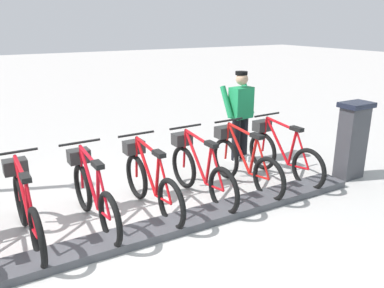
{
  "coord_description": "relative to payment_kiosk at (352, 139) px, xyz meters",
  "views": [
    {
      "loc": [
        -3.9,
        1.36,
        2.51
      ],
      "look_at": [
        0.5,
        -1.18,
        0.9
      ],
      "focal_mm": 36.31,
      "sensor_mm": 36.0,
      "label": 1
    }
  ],
  "objects": [
    {
      "name": "bike_docked_5",
      "position": [
        0.57,
        4.94,
        -0.24
      ],
      "size": [
        1.72,
        0.54,
        1.02
      ],
      "color": "black",
      "rests_on": "ground"
    },
    {
      "name": "bike_docked_3",
      "position": [
        0.57,
        3.36,
        -0.24
      ],
      "size": [
        1.72,
        0.54,
        1.02
      ],
      "color": "black",
      "rests_on": "ground"
    },
    {
      "name": "ground_plane",
      "position": [
        -0.05,
        3.95,
        -0.67
      ],
      "size": [
        60.0,
        60.0,
        0.0
      ],
      "primitive_type": "plane",
      "color": "#B5B0AC"
    },
    {
      "name": "bike_docked_1",
      "position": [
        0.57,
        1.78,
        -0.24
      ],
      "size": [
        1.72,
        0.54,
        1.02
      ],
      "color": "black",
      "rests_on": "ground"
    },
    {
      "name": "payment_kiosk",
      "position": [
        0.0,
        0.0,
        0.0
      ],
      "size": [
        0.36,
        0.52,
        1.28
      ],
      "color": "#38383D",
      "rests_on": "ground"
    },
    {
      "name": "dock_rail_base",
      "position": [
        -0.05,
        3.95,
        -0.62
      ],
      "size": [
        0.44,
        7.12,
        0.1
      ],
      "primitive_type": "cube",
      "color": "#47474C",
      "rests_on": "ground"
    },
    {
      "name": "worker_near_rack",
      "position": [
        1.62,
        1.07,
        0.24
      ],
      "size": [
        0.48,
        0.65,
        1.66
      ],
      "color": "white",
      "rests_on": "ground"
    },
    {
      "name": "bike_docked_0",
      "position": [
        0.57,
        0.99,
        -0.24
      ],
      "size": [
        1.72,
        0.54,
        1.02
      ],
      "color": "black",
      "rests_on": "ground"
    },
    {
      "name": "bike_docked_2",
      "position": [
        0.57,
        2.57,
        -0.24
      ],
      "size": [
        1.72,
        0.54,
        1.02
      ],
      "color": "black",
      "rests_on": "ground"
    },
    {
      "name": "bike_docked_4",
      "position": [
        0.57,
        4.15,
        -0.24
      ],
      "size": [
        1.72,
        0.54,
        1.02
      ],
      "color": "black",
      "rests_on": "ground"
    }
  ]
}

